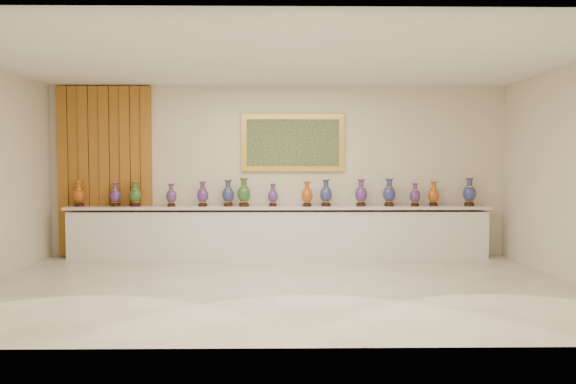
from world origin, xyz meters
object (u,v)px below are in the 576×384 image
counter (278,233)px  vase_1 (115,196)px  vase_2 (135,195)px  vase_0 (79,195)px

counter → vase_1: 2.88m
vase_2 → counter: bearing=0.8°
vase_1 → vase_2: vase_2 is taller
vase_1 → vase_2: 0.35m
vase_0 → counter: bearing=-0.0°
vase_1 → vase_2: (0.35, -0.02, 0.01)m
counter → vase_2: bearing=-179.2°
vase_0 → vase_1: (0.62, -0.02, -0.01)m
counter → vase_1: vase_1 is taller
vase_0 → vase_1: bearing=-1.4°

